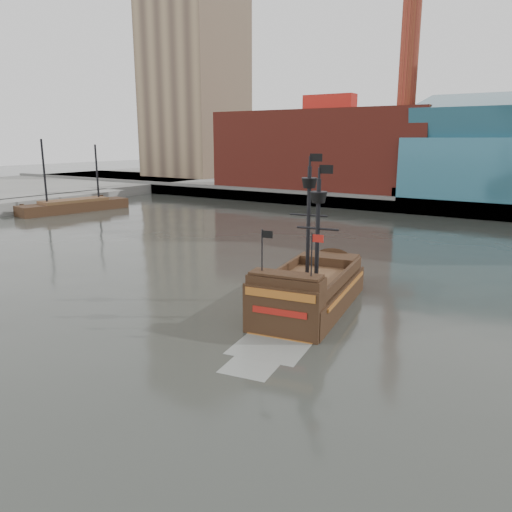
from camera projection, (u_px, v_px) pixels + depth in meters
The scene contains 7 objects.
ground at pixel (130, 351), 28.39m from camera, with size 400.00×400.00×0.00m, color #252722.
promenade_far at pixel (465, 193), 103.02m from camera, with size 220.00×60.00×2.00m, color slate.
seawall at pixel (427, 207), 78.94m from camera, with size 220.00×1.00×2.60m, color #4C4C49.
pier at pixel (22, 205), 83.56m from camera, with size 6.00×40.00×2.00m, color slate.
skyline at pixel (500, 66), 88.79m from camera, with size 149.00×45.00×62.00m.
pirate_ship at pixel (310, 295), 35.24m from camera, with size 7.07×16.04×11.60m.
docked_vessel at pixel (75, 207), 82.92m from camera, with size 7.09×18.61×12.36m.
Camera 1 is at (20.50, -18.11, 11.80)m, focal length 35.00 mm.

